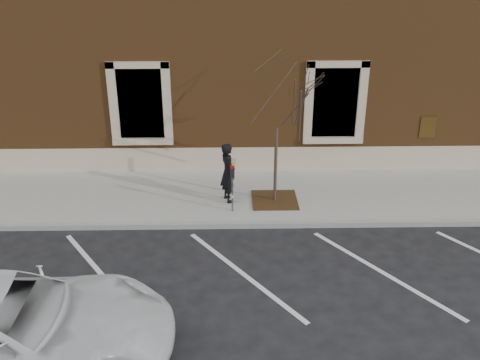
{
  "coord_description": "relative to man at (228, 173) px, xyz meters",
  "views": [
    {
      "loc": [
        -0.26,
        -12.49,
        6.91
      ],
      "look_at": [
        0.0,
        0.6,
        1.1
      ],
      "focal_mm": 40.0,
      "sensor_mm": 36.0,
      "label": 1
    }
  ],
  "objects": [
    {
      "name": "parking_stripes",
      "position": [
        0.33,
        -3.51,
        -1.01
      ],
      "size": [
        28.0,
        4.4,
        0.01
      ],
      "primitive_type": null,
      "color": "silver",
      "rests_on": "ground"
    },
    {
      "name": "tree_grate",
      "position": [
        1.33,
        -0.04,
        -0.85
      ],
      "size": [
        1.29,
        1.29,
        0.03
      ],
      "primitive_type": "cube",
      "color": "#453016",
      "rests_on": "sidewalk_near"
    },
    {
      "name": "curb_near",
      "position": [
        0.33,
        -1.36,
        -0.94
      ],
      "size": [
        40.0,
        0.12,
        0.15
      ],
      "primitive_type": "cube",
      "color": "#9E9E99",
      "rests_on": "ground"
    },
    {
      "name": "building_civic",
      "position": [
        0.33,
        6.43,
        2.98
      ],
      "size": [
        40.0,
        8.62,
        8.0
      ],
      "color": "brown",
      "rests_on": "ground"
    },
    {
      "name": "ground",
      "position": [
        0.33,
        -1.31,
        -1.02
      ],
      "size": [
        120.0,
        120.0,
        0.0
      ],
      "primitive_type": "plane",
      "color": "#28282B",
      "rests_on": "ground"
    },
    {
      "name": "sidewalk_near",
      "position": [
        0.33,
        0.44,
        -0.94
      ],
      "size": [
        40.0,
        3.5,
        0.15
      ],
      "primitive_type": "cube",
      "color": "#B9B7AE",
      "rests_on": "ground"
    },
    {
      "name": "sapling",
      "position": [
        1.33,
        -0.04,
        1.92
      ],
      "size": [
        2.39,
        2.39,
        3.98
      ],
      "color": "#4D372F",
      "rests_on": "sidewalk_near"
    },
    {
      "name": "man",
      "position": [
        0.0,
        0.0,
        0.0
      ],
      "size": [
        0.62,
        0.74,
        1.73
      ],
      "primitive_type": "imported",
      "rotation": [
        0.0,
        0.0,
        1.94
      ],
      "color": "black",
      "rests_on": "sidewalk_near"
    },
    {
      "name": "parking_meter",
      "position": [
        0.12,
        -0.67,
        0.06
      ],
      "size": [
        0.12,
        0.09,
        1.34
      ],
      "rotation": [
        0.0,
        0.0,
        -0.28
      ],
      "color": "#595B60",
      "rests_on": "sidewalk_near"
    }
  ]
}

